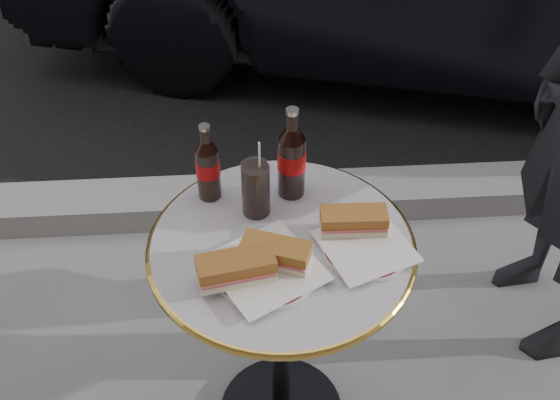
{
  "coord_description": "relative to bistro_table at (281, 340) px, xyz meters",
  "views": [
    {
      "loc": [
        -0.08,
        -1.12,
        1.88
      ],
      "look_at": [
        0.0,
        0.05,
        0.82
      ],
      "focal_mm": 45.0,
      "sensor_mm": 36.0,
      "label": 1
    }
  ],
  "objects": [
    {
      "name": "bistro_table",
      "position": [
        0.0,
        0.0,
        0.0
      ],
      "size": [
        0.62,
        0.62,
        0.73
      ],
      "primitive_type": null,
      "color": "#BAB2C4",
      "rests_on": "ground"
    },
    {
      "name": "plate_left",
      "position": [
        -0.04,
        -0.09,
        0.37
      ],
      "size": [
        0.29,
        0.29,
        0.01
      ],
      "primitive_type": "cylinder",
      "rotation": [
        0.0,
        0.0,
        0.34
      ],
      "color": "silver",
      "rests_on": "bistro_table"
    },
    {
      "name": "cola_glass",
      "position": [
        -0.05,
        0.11,
        0.44
      ],
      "size": [
        0.09,
        0.09,
        0.14
      ],
      "primitive_type": "cylinder",
      "rotation": [
        0.0,
        0.0,
        0.37
      ],
      "color": "black",
      "rests_on": "bistro_table"
    },
    {
      "name": "cola_bottle_left",
      "position": [
        -0.16,
        0.18,
        0.47
      ],
      "size": [
        0.07,
        0.07,
        0.21
      ],
      "primitive_type": null,
      "rotation": [
        0.0,
        0.0,
        -0.15
      ],
      "color": "black",
      "rests_on": "bistro_table"
    },
    {
      "name": "sandwich_left_a",
      "position": [
        -0.1,
        -0.11,
        0.41
      ],
      "size": [
        0.18,
        0.11,
        0.06
      ],
      "primitive_type": "cube",
      "rotation": [
        0.0,
        0.0,
        0.18
      ],
      "color": "brown",
      "rests_on": "plate_left"
    },
    {
      "name": "plate_right",
      "position": [
        0.19,
        -0.04,
        0.37
      ],
      "size": [
        0.23,
        0.23,
        0.01
      ],
      "primitive_type": "cylinder",
      "rotation": [
        0.0,
        0.0,
        0.19
      ],
      "color": "white",
      "rests_on": "bistro_table"
    },
    {
      "name": "curb",
      "position": [
        0.0,
        0.9,
        -0.32
      ],
      "size": [
        40.0,
        0.2,
        0.12
      ],
      "primitive_type": "cube",
      "color": "gray",
      "rests_on": "ground"
    },
    {
      "name": "sandwich_left_b",
      "position": [
        -0.02,
        -0.07,
        0.4
      ],
      "size": [
        0.17,
        0.12,
        0.05
      ],
      "primitive_type": "cube",
      "rotation": [
        0.0,
        0.0,
        -0.35
      ],
      "color": "#965D26",
      "rests_on": "plate_left"
    },
    {
      "name": "sandwich_right",
      "position": [
        0.17,
        0.02,
        0.4
      ],
      "size": [
        0.15,
        0.08,
        0.05
      ],
      "primitive_type": "cube",
      "rotation": [
        0.0,
        0.0,
        -0.03
      ],
      "color": "#9F6028",
      "rests_on": "plate_right"
    },
    {
      "name": "cola_bottle_right",
      "position": [
        0.04,
        0.17,
        0.49
      ],
      "size": [
        0.08,
        0.08,
        0.25
      ],
      "primitive_type": null,
      "rotation": [
        0.0,
        0.0,
        -0.13
      ],
      "color": "black",
      "rests_on": "bistro_table"
    }
  ]
}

